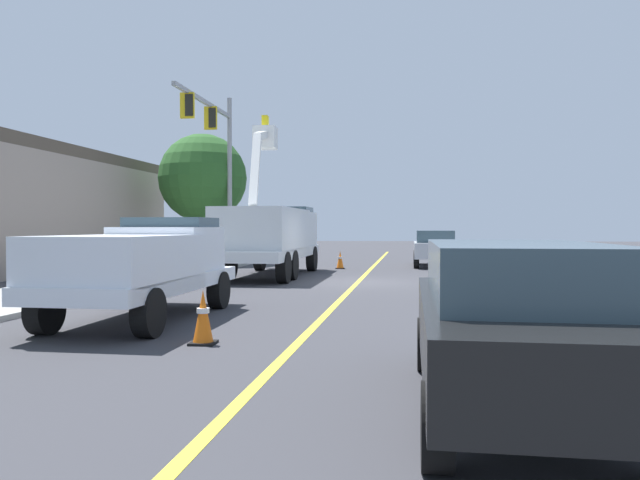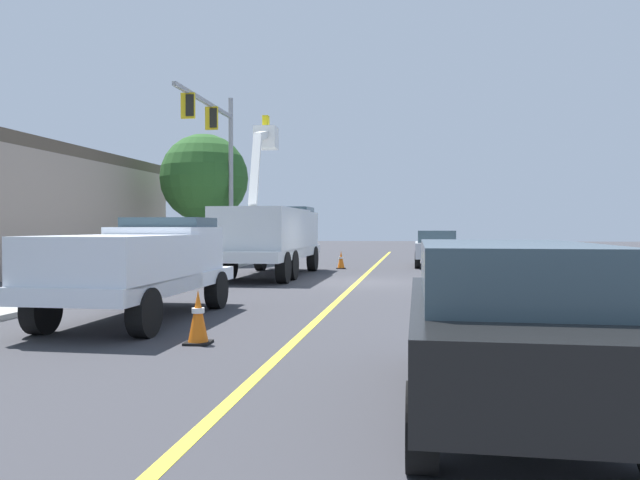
# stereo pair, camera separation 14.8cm
# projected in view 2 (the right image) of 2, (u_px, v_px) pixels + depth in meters

# --- Properties ---
(ground) EXTENTS (120.00, 120.00, 0.00)m
(ground) POSITION_uv_depth(u_px,v_px,m) (358.00, 282.00, 20.33)
(ground) COLOR #38383D
(sidewalk_far_side) EXTENTS (60.11, 7.06, 0.12)m
(sidewalk_far_side) POSITION_uv_depth(u_px,v_px,m) (137.00, 277.00, 21.58)
(sidewalk_far_side) COLOR #9E9E99
(sidewalk_far_side) RESTS_ON ground
(lane_centre_stripe) EXTENTS (49.93, 3.05, 0.01)m
(lane_centre_stripe) POSITION_uv_depth(u_px,v_px,m) (358.00, 282.00, 20.33)
(lane_centre_stripe) COLOR yellow
(lane_centre_stripe) RESTS_ON ground
(utility_bucket_truck) EXTENTS (8.33, 2.97, 6.41)m
(utility_bucket_truck) POSITION_uv_depth(u_px,v_px,m) (271.00, 234.00, 22.96)
(utility_bucket_truck) COLOR silver
(utility_bucket_truck) RESTS_ON ground
(service_pickup_truck) EXTENTS (5.71, 2.45, 2.06)m
(service_pickup_truck) POSITION_uv_depth(u_px,v_px,m) (140.00, 264.00, 12.04)
(service_pickup_truck) COLOR white
(service_pickup_truck) RESTS_ON ground
(passing_minivan) EXTENTS (4.90, 2.17, 1.69)m
(passing_minivan) POSITION_uv_depth(u_px,v_px,m) (436.00, 246.00, 28.54)
(passing_minivan) COLOR silver
(passing_minivan) RESTS_ON ground
(trailing_sedan) EXTENTS (4.90, 2.17, 1.69)m
(trailing_sedan) POSITION_uv_depth(u_px,v_px,m) (507.00, 314.00, 6.08)
(trailing_sedan) COLOR black
(trailing_sedan) RESTS_ON ground
(traffic_cone_leading) EXTENTS (0.40, 0.40, 0.86)m
(traffic_cone_leading) POSITION_uv_depth(u_px,v_px,m) (198.00, 317.00, 9.57)
(traffic_cone_leading) COLOR black
(traffic_cone_leading) RESTS_ON ground
(traffic_cone_mid_front) EXTENTS (0.40, 0.40, 0.79)m
(traffic_cone_mid_front) POSITION_uv_depth(u_px,v_px,m) (341.00, 260.00, 26.84)
(traffic_cone_mid_front) COLOR black
(traffic_cone_mid_front) RESTS_ON ground
(traffic_signal_mast) EXTENTS (7.00, 0.73, 8.04)m
(traffic_signal_mast) POSITION_uv_depth(u_px,v_px,m) (218.00, 146.00, 27.13)
(traffic_signal_mast) COLOR gray
(traffic_signal_mast) RESTS_ON ground
(street_tree_right) EXTENTS (4.44, 4.44, 6.56)m
(street_tree_right) POSITION_uv_depth(u_px,v_px,m) (204.00, 178.00, 30.68)
(street_tree_right) COLOR brown
(street_tree_right) RESTS_ON ground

